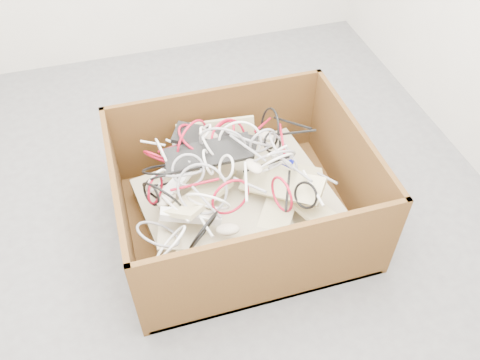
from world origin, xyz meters
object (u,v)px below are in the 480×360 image
object	(u,v)px
power_strip_left	(186,172)
power_strip_right	(191,216)
vga_plug	(288,163)
cardboard_box	(238,207)

from	to	relation	value
power_strip_left	power_strip_right	size ratio (longest dim) A/B	1.04
power_strip_left	vga_plug	size ratio (longest dim) A/B	6.17
power_strip_left	cardboard_box	bearing A→B (deg)	-54.13
cardboard_box	power_strip_left	world-z (taller)	cardboard_box
cardboard_box	vga_plug	size ratio (longest dim) A/B	25.53
cardboard_box	power_strip_right	xyz separation A→B (m)	(-0.26, -0.15, 0.19)
power_strip_left	power_strip_right	bearing A→B (deg)	-133.59
vga_plug	power_strip_left	bearing A→B (deg)	-140.74
power_strip_right	vga_plug	bearing A→B (deg)	32.29
power_strip_left	power_strip_right	distance (m)	0.24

